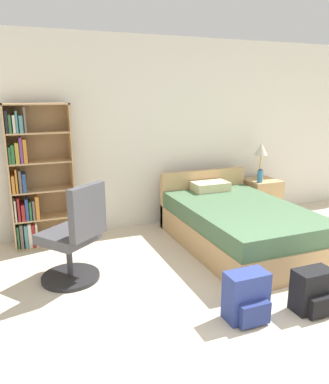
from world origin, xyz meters
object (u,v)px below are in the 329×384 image
bookshelf (34,180)px  office_chair (75,240)px  bed (238,224)px  table_lamp (261,150)px  backpack_black (313,292)px  water_bottle (260,176)px  nightstand (261,198)px  backpack_blue (247,298)px

bookshelf → office_chair: size_ratio=1.70×
bed → table_lamp: 1.50m
backpack_black → bookshelf: bearing=131.0°
bed → backpack_black: size_ratio=5.47×
bed → table_lamp: bearing=43.7°
bookshelf → bed: bookshelf is taller
bed → water_bottle: 1.20m
bookshelf → table_lamp: bearing=-0.9°
bed → nightstand: size_ratio=3.59×
bed → office_chair: size_ratio=2.02×
bookshelf → bed: size_ratio=0.84×
bed → office_chair: 2.03m
nightstand → backpack_blue: size_ratio=1.37×
bed → water_bottle: (0.85, 0.76, 0.39)m
bookshelf → backpack_blue: (1.51, -2.34, -0.63)m
nightstand → bed: bearing=-138.2°
nightstand → backpack_black: size_ratio=1.52×
bookshelf → office_chair: 1.24m
water_bottle → bed: bearing=-138.1°
nightstand → table_lamp: bearing=153.7°
backpack_black → backpack_blue: backpack_blue is taller
bed → backpack_black: 1.52m
backpack_blue → backpack_black: bearing=-9.7°
office_chair → water_bottle: bearing=18.4°
nightstand → water_bottle: (-0.13, -0.12, 0.38)m
office_chair → bookshelf: bearing=104.4°
office_chair → bed: bearing=5.5°
table_lamp → backpack_blue: (-1.73, -2.29, -0.83)m
nightstand → backpack_black: bearing=-116.0°
nightstand → bookshelf: bearing=178.7°
table_lamp → backpack_black: 2.78m
nightstand → backpack_black: nightstand is taller
bed → nightstand: (0.98, 0.87, 0.01)m
bookshelf → office_chair: bookshelf is taller
table_lamp → backpack_black: size_ratio=1.49×
bookshelf → water_bottle: 3.17m
bookshelf → backpack_black: size_ratio=4.60×
nightstand → water_bottle: water_bottle is taller
backpack_black → backpack_blue: 0.62m
table_lamp → backpack_blue: bearing=-127.1°
bookshelf → bed: bearing=-22.3°
bed → backpack_black: (-0.18, -1.50, -0.10)m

